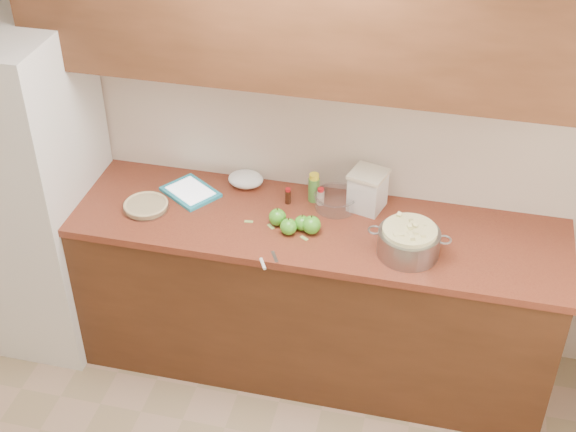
% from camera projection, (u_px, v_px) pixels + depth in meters
% --- Properties ---
extents(room_shell, '(3.60, 3.60, 3.60)m').
position_uv_depth(room_shell, '(191.00, 393.00, 2.51)').
color(room_shell, tan).
rests_on(room_shell, ground).
extents(counter_run, '(2.64, 0.68, 0.92)m').
position_uv_depth(counter_run, '(295.00, 292.00, 4.17)').
color(counter_run, '#4E2A16').
rests_on(counter_run, ground).
extents(upper_cabinets, '(2.60, 0.34, 0.70)m').
position_uv_depth(upper_cabinets, '(304.00, 5.00, 3.42)').
color(upper_cabinets, brown).
rests_on(upper_cabinets, room_shell).
extents(fridge, '(0.70, 0.70, 1.80)m').
position_uv_depth(fridge, '(23.00, 190.00, 4.15)').
color(fridge, silver).
rests_on(fridge, ground).
extents(pie, '(0.23, 0.23, 0.04)m').
position_uv_depth(pie, '(146.00, 206.00, 3.97)').
color(pie, silver).
rests_on(pie, counter_run).
extents(colander, '(0.38, 0.29, 0.14)m').
position_uv_depth(colander, '(409.00, 241.00, 3.65)').
color(colander, gray).
rests_on(colander, counter_run).
extents(flour_canister, '(0.21, 0.21, 0.21)m').
position_uv_depth(flour_canister, '(368.00, 190.00, 3.93)').
color(flour_canister, silver).
rests_on(flour_canister, counter_run).
extents(tablet, '(0.34, 0.32, 0.02)m').
position_uv_depth(tablet, '(191.00, 192.00, 4.09)').
color(tablet, '#28A0C0').
rests_on(tablet, counter_run).
extents(paring_knife, '(0.09, 0.15, 0.01)m').
position_uv_depth(paring_knife, '(265.00, 263.00, 3.63)').
color(paring_knife, gray).
rests_on(paring_knife, counter_run).
extents(lemon_bottle, '(0.06, 0.06, 0.15)m').
position_uv_depth(lemon_bottle, '(314.00, 188.00, 4.00)').
color(lemon_bottle, '#4C8C38').
rests_on(lemon_bottle, counter_run).
extents(cinnamon_shaker, '(0.04, 0.04, 0.09)m').
position_uv_depth(cinnamon_shaker, '(321.00, 196.00, 3.99)').
color(cinnamon_shaker, beige).
rests_on(cinnamon_shaker, counter_run).
extents(vanilla_bottle, '(0.03, 0.03, 0.09)m').
position_uv_depth(vanilla_bottle, '(288.00, 196.00, 4.00)').
color(vanilla_bottle, black).
rests_on(vanilla_bottle, counter_run).
extents(mixing_bowl, '(0.22, 0.22, 0.08)m').
position_uv_depth(mixing_bowl, '(336.00, 200.00, 3.97)').
color(mixing_bowl, silver).
rests_on(mixing_bowl, counter_run).
extents(paper_towel, '(0.23, 0.21, 0.08)m').
position_uv_depth(paper_towel, '(246.00, 179.00, 4.13)').
color(paper_towel, white).
rests_on(paper_towel, counter_run).
extents(apple_left, '(0.08, 0.08, 0.10)m').
position_uv_depth(apple_left, '(277.00, 217.00, 3.85)').
color(apple_left, green).
rests_on(apple_left, counter_run).
extents(apple_center, '(0.08, 0.08, 0.09)m').
position_uv_depth(apple_center, '(302.00, 223.00, 3.82)').
color(apple_center, green).
rests_on(apple_center, counter_run).
extents(apple_front, '(0.08, 0.08, 0.09)m').
position_uv_depth(apple_front, '(288.00, 227.00, 3.79)').
color(apple_front, green).
rests_on(apple_front, counter_run).
extents(apple_extra, '(0.09, 0.09, 0.10)m').
position_uv_depth(apple_extra, '(312.00, 225.00, 3.80)').
color(apple_extra, green).
rests_on(apple_extra, counter_run).
extents(peel_a, '(0.05, 0.04, 0.00)m').
position_uv_depth(peel_a, '(304.00, 238.00, 3.78)').
color(peel_a, '#9ABD5B').
rests_on(peel_a, counter_run).
extents(peel_b, '(0.04, 0.02, 0.00)m').
position_uv_depth(peel_b, '(249.00, 222.00, 3.89)').
color(peel_b, '#9ABD5B').
rests_on(peel_b, counter_run).
extents(peel_c, '(0.04, 0.04, 0.00)m').
position_uv_depth(peel_c, '(271.00, 227.00, 3.86)').
color(peel_c, '#9ABD5B').
rests_on(peel_c, counter_run).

